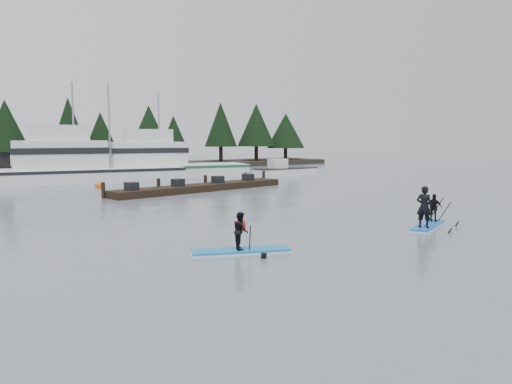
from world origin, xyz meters
TOP-DOWN VIEW (x-y plane):
  - ground at (0.00, 0.00)m, footprint 160.00×160.00m
  - far_shore at (0.00, 42.00)m, footprint 70.00×8.00m
  - treeline at (0.00, 42.00)m, footprint 60.00×4.00m
  - fishing_boat_large at (-1.87, 28.52)m, footprint 16.37×7.17m
  - fishing_boat_medium at (5.97, 29.10)m, footprint 15.38×7.28m
  - skiff at (16.55, 24.05)m, footprint 6.51×2.01m
  - floating_dock at (3.13, 16.89)m, footprint 13.96×3.90m
  - buoy_c at (15.34, 24.16)m, footprint 0.63×0.63m
  - buoy_b at (-1.99, 23.31)m, footprint 0.56×0.56m
  - paddleboard_solo at (-5.13, -0.27)m, footprint 3.27×1.96m
  - paddleboard_duo at (3.75, -1.06)m, footprint 3.12×1.79m

SIDE VIEW (x-z plane):
  - ground at x=0.00m, z-range 0.00..0.00m
  - treeline at x=0.00m, z-range -4.00..4.00m
  - buoy_c at x=15.34m, z-range -0.32..0.32m
  - buoy_b at x=-1.99m, z-range -0.28..0.28m
  - floating_dock at x=3.13m, z-range 0.00..0.46m
  - far_shore at x=0.00m, z-range 0.00..0.60m
  - skiff at x=16.55m, z-range 0.00..0.76m
  - paddleboard_solo at x=-5.13m, z-range -0.48..1.34m
  - fishing_boat_medium at x=5.97m, z-range -3.76..5.01m
  - paddleboard_duo at x=3.75m, z-range -0.49..1.80m
  - fishing_boat_large at x=-1.87m, z-range -3.89..5.25m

